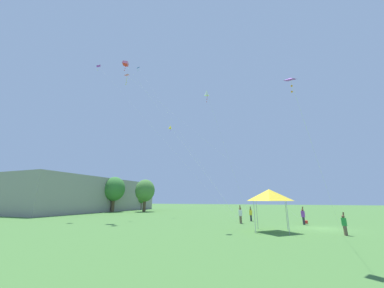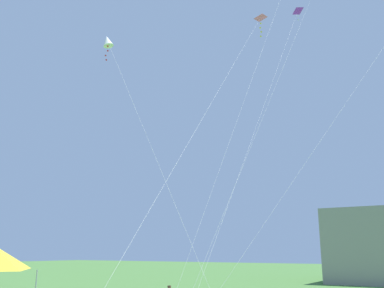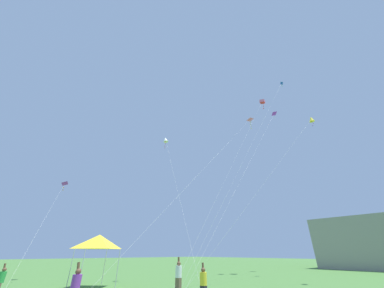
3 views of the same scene
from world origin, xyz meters
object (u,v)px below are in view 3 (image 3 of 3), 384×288
Objects in this scene: person_white_shirt at (179,275)px; person_purple_shirt at (75,288)px; person_yellow_shirt at (203,282)px; festival_tent at (99,242)px; kite_yellow_diamond_5 at (311,120)px; kite_white_diamond_3 at (166,140)px; kite_purple_delta_6 at (64,184)px; person_green_shirt at (1,280)px; kite_blue_delta_0 at (279,89)px; kite_purple_delta_1 at (274,115)px; kite_pink_delta_4 at (249,121)px; kite_pink_box_2 at (262,102)px.

person_white_shirt is 7.12m from person_purple_shirt.
person_yellow_shirt is (3.35, -0.88, -0.11)m from person_white_shirt.
kite_yellow_diamond_5 is (13.13, 17.13, 13.00)m from festival_tent.
kite_white_diamond_3 reaches higher than kite_purple_delta_6.
kite_blue_delta_0 is (8.87, 26.94, 25.37)m from person_green_shirt.
kite_purple_delta_1 reaches higher than kite_yellow_diamond_5.
person_white_shirt is 0.21× the size of kite_purple_delta_6.
person_white_shirt is 21.50m from kite_yellow_diamond_5.
kite_yellow_diamond_5 reaches higher than kite_purple_delta_6.
person_purple_shirt is 31.83m from kite_pink_delta_4.
person_green_shirt is at bearing 43.40° from person_yellow_shirt.
person_purple_shirt is 0.08× the size of kite_pink_delta_4.
kite_blue_delta_0 is 1.85× the size of kite_white_diamond_3.
kite_pink_delta_4 is (-0.98, -7.42, -4.11)m from kite_purple_delta_1.
kite_pink_box_2 is at bearing -91.76° from person_purple_shirt.
person_green_shirt is at bearing -90.45° from festival_tent.
kite_pink_box_2 is (0.76, -5.23, -0.07)m from kite_purple_delta_1.
kite_pink_delta_4 reaches higher than kite_white_diamond_3.
kite_blue_delta_0 reaches higher than kite_white_diamond_3.
kite_blue_delta_0 is at bearing 135.44° from kite_yellow_diamond_5.
kite_purple_delta_1 is at bearing 98.30° from kite_pink_box_2.
festival_tent is 6.03m from person_green_shirt.
kite_purple_delta_6 is (-8.97, -7.87, -5.12)m from kite_white_diamond_3.
kite_blue_delta_0 reaches higher than kite_pink_box_2.
kite_pink_box_2 reaches higher than kite_white_diamond_3.
person_green_shirt is 0.07× the size of kite_purple_delta_1.
kite_pink_delta_4 is at bearing -97.49° from kite_purple_delta_1.
kite_purple_delta_6 reaches higher than festival_tent.
person_white_shirt is 0.14× the size of kite_white_diamond_3.
kite_white_diamond_3 is (-4.33, -21.66, -11.48)m from kite_purple_delta_1.
person_purple_shirt is 40.00m from kite_purple_delta_1.
person_purple_shirt is (7.29, -3.33, -2.23)m from festival_tent.
kite_purple_delta_1 is at bearing 80.97° from festival_tent.
person_yellow_shirt is at bearing -70.98° from kite_pink_delta_4.
kite_white_diamond_3 is at bearing 16.61° from person_white_shirt.
festival_tent reaches higher than person_yellow_shirt.
kite_yellow_diamond_5 is at bearing 40.70° from kite_white_diamond_3.
kite_pink_box_2 is at bearing -81.70° from kite_purple_delta_1.
person_purple_shirt is at bearing -105.93° from kite_yellow_diamond_5.
kite_purple_delta_6 is (-14.07, -24.30, -16.53)m from kite_pink_box_2.
person_green_shirt is 33.52m from kite_pink_delta_4.
kite_yellow_diamond_5 is at bearing -17.03° from kite_pink_delta_4.
kite_white_diamond_3 is at bearing 89.61° from festival_tent.
kite_purple_delta_1 is 36.40m from kite_purple_delta_6.
person_purple_shirt is at bearing -93.54° from kite_blue_delta_0.
kite_white_diamond_3 is 0.62× the size of kite_pink_delta_4.
kite_purple_delta_1 reaches higher than kite_purple_delta_6.
kite_white_diamond_3 is (-5.10, -16.43, -11.41)m from kite_pink_box_2.
festival_tent is at bearing -99.59° from kite_pink_delta_4.
kite_pink_delta_4 reaches higher than person_purple_shirt.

